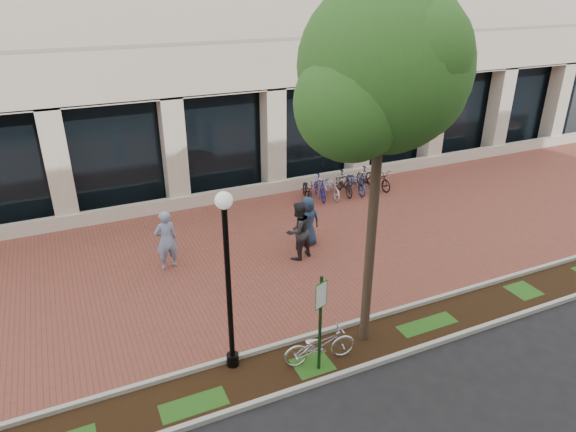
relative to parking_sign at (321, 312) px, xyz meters
name	(u,v)px	position (x,y,z in m)	size (l,w,h in m)	color
ground	(277,249)	(1.38, 5.58, -1.54)	(120.00, 120.00, 0.00)	black
brick_plaza	(277,249)	(1.38, 5.58, -1.54)	(40.00, 9.00, 0.01)	brown
planting_strip	(363,344)	(1.38, 0.33, -1.54)	(40.00, 1.50, 0.01)	black
curb_plaza_side	(347,325)	(1.38, 1.08, -1.48)	(40.00, 0.12, 0.12)	#A5A59C
curb_street_side	(381,361)	(1.38, -0.42, -1.48)	(40.00, 0.12, 0.12)	#A5A59C
parking_sign	(321,312)	(0.00, 0.00, 0.00)	(0.34, 0.07, 2.43)	#143716
lamppost	(228,274)	(-1.71, 0.94, 0.86)	(0.36, 0.36, 4.25)	black
street_tree	(385,78)	(1.57, 0.57, 4.67)	(4.06, 3.38, 8.13)	#463628
locked_bicycle	(320,345)	(0.13, 0.25, -1.09)	(0.60, 1.72, 0.91)	silver
pedestrian_left	(166,240)	(-2.05, 5.90, -0.61)	(0.68, 0.45, 1.87)	#7E95BD
pedestrian_mid	(298,231)	(1.78, 4.81, -0.60)	(0.92, 0.71, 1.89)	#28282D
pedestrian_right	(308,221)	(2.46, 5.51, -0.71)	(0.81, 0.53, 1.67)	navy
bollard	(319,189)	(4.53, 8.64, -1.06)	(0.12, 0.12, 0.95)	silver
bike_rack_cluster	(344,184)	(5.76, 8.79, -1.09)	(4.13, 1.75, 0.97)	black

